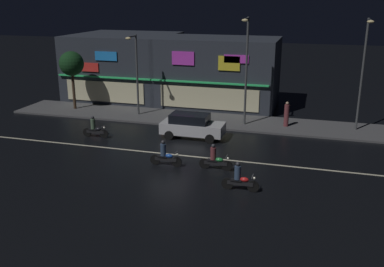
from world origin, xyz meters
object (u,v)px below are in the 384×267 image
object	(u,v)px
streetlamp_east	(363,67)
motorcycle_trailing_far	(165,155)
pedestrian_on_sidewalk	(286,115)
motorcycle_opposite_lane	(215,159)
streetlamp_mid	(246,64)
motorcycle_lead	(239,179)
streetlamp_west	(136,68)
motorcycle_following	(95,128)
parked_car_near_kerb	(192,125)
traffic_cone	(162,126)

from	to	relation	value
streetlamp_east	motorcycle_trailing_far	size ratio (longest dim) A/B	4.10
streetlamp_east	motorcycle_trailing_far	distance (m)	15.34
pedestrian_on_sidewalk	streetlamp_east	bearing A→B (deg)	127.65
motorcycle_opposite_lane	motorcycle_trailing_far	distance (m)	2.89
streetlamp_mid	motorcycle_lead	xyz separation A→B (m)	(1.66, -11.18, -4.06)
motorcycle_opposite_lane	motorcycle_trailing_far	xyz separation A→B (m)	(-2.88, -0.21, 0.00)
streetlamp_west	motorcycle_following	xyz separation A→B (m)	(-0.68, -5.86, -3.31)
pedestrian_on_sidewalk	motorcycle_following	bearing A→B (deg)	-31.09
streetlamp_east	motorcycle_lead	world-z (taller)	streetlamp_east
motorcycle_trailing_far	parked_car_near_kerb	bearing A→B (deg)	-91.89
pedestrian_on_sidewalk	traffic_cone	world-z (taller)	pedestrian_on_sidewalk
motorcycle_trailing_far	streetlamp_mid	bearing A→B (deg)	-110.05
motorcycle_opposite_lane	motorcycle_lead	bearing A→B (deg)	126.67
streetlamp_west	motorcycle_trailing_far	world-z (taller)	streetlamp_west
streetlamp_mid	parked_car_near_kerb	size ratio (longest dim) A/B	1.82
pedestrian_on_sidewalk	motorcycle_following	xyz separation A→B (m)	(-12.48, -5.94, -0.37)
parked_car_near_kerb	motorcycle_following	world-z (taller)	parked_car_near_kerb
streetlamp_east	pedestrian_on_sidewalk	bearing A→B (deg)	-175.80
streetlamp_east	motorcycle_lead	xyz separation A→B (m)	(-6.30, -12.05, -4.06)
motorcycle_trailing_far	pedestrian_on_sidewalk	bearing A→B (deg)	-123.96
motorcycle_trailing_far	traffic_cone	distance (m)	6.99
streetlamp_east	motorcycle_following	xyz separation A→B (m)	(-17.39, -6.30, -4.06)
motorcycle_lead	streetlamp_east	bearing A→B (deg)	-116.26
streetlamp_east	traffic_cone	distance (m)	14.60
streetlamp_west	parked_car_near_kerb	xyz separation A→B (m)	(5.77, -4.04, -3.07)
streetlamp_east	pedestrian_on_sidewalk	distance (m)	6.15
motorcycle_opposite_lane	motorcycle_trailing_far	bearing A→B (deg)	3.07
streetlamp_east	pedestrian_on_sidewalk	xyz separation A→B (m)	(-4.91, -0.36, -3.69)
streetlamp_mid	motorcycle_trailing_far	bearing A→B (deg)	-108.48
streetlamp_mid	motorcycle_following	bearing A→B (deg)	-150.08
streetlamp_west	motorcycle_following	bearing A→B (deg)	-96.57
motorcycle_opposite_lane	traffic_cone	size ratio (longest dim) A/B	3.45
streetlamp_mid	streetlamp_west	bearing A→B (deg)	177.20
streetlamp_west	streetlamp_mid	xyz separation A→B (m)	(8.77, -0.43, 0.75)
streetlamp_mid	traffic_cone	size ratio (longest dim) A/B	14.19
streetlamp_mid	traffic_cone	bearing A→B (deg)	-155.34
motorcycle_lead	traffic_cone	xyz separation A→B (m)	(-7.20, 8.64, -0.36)
streetlamp_east	pedestrian_on_sidewalk	world-z (taller)	streetlamp_east
streetlamp_mid	streetlamp_east	world-z (taller)	streetlamp_mid
streetlamp_mid	motorcycle_opposite_lane	size ratio (longest dim) A/B	4.11
motorcycle_trailing_far	motorcycle_opposite_lane	bearing A→B (deg)	-177.49
motorcycle_opposite_lane	traffic_cone	distance (m)	8.31
motorcycle_following	traffic_cone	bearing A→B (deg)	30.95
streetlamp_west	streetlamp_east	size ratio (longest dim) A/B	0.82
streetlamp_east	streetlamp_mid	bearing A→B (deg)	-173.78
streetlamp_east	traffic_cone	size ratio (longest dim) A/B	14.17
motorcycle_following	motorcycle_trailing_far	xyz separation A→B (m)	(6.41, -3.62, 0.00)
streetlamp_mid	pedestrian_on_sidewalk	xyz separation A→B (m)	(3.04, 0.51, -3.70)
streetlamp_west	streetlamp_east	bearing A→B (deg)	1.50
streetlamp_west	motorcycle_trailing_far	size ratio (longest dim) A/B	3.35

